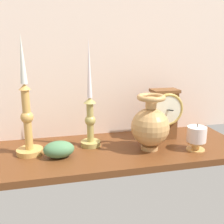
# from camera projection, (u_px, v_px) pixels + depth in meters

# --- Properties ---
(ground_plane) EXTENTS (1.00, 0.36, 0.02)m
(ground_plane) POSITION_uv_depth(u_px,v_px,m) (112.00, 151.00, 1.01)
(ground_plane) COLOR brown
(back_wall) EXTENTS (1.20, 0.02, 0.65)m
(back_wall) POSITION_uv_depth(u_px,v_px,m) (102.00, 57.00, 1.10)
(back_wall) COLOR beige
(back_wall) RESTS_ON ground_plane
(mantel_clock) EXTENTS (0.13, 0.09, 0.20)m
(mantel_clock) POSITION_uv_depth(u_px,v_px,m) (164.00, 113.00, 1.09)
(mantel_clock) COLOR brown
(mantel_clock) RESTS_ON ground_plane
(candlestick_tall_left) EXTENTS (0.09, 0.09, 0.42)m
(candlestick_tall_left) POSITION_uv_depth(u_px,v_px,m) (27.00, 117.00, 0.93)
(candlestick_tall_left) COLOR tan
(candlestick_tall_left) RESTS_ON ground_plane
(candlestick_tall_center) EXTENTS (0.08, 0.08, 0.40)m
(candlestick_tall_center) POSITION_uv_depth(u_px,v_px,m) (90.00, 115.00, 1.00)
(candlestick_tall_center) COLOR tan
(candlestick_tall_center) RESTS_ON ground_plane
(brass_vase_bulbous) EXTENTS (0.14, 0.14, 0.20)m
(brass_vase_bulbous) POSITION_uv_depth(u_px,v_px,m) (150.00, 125.00, 0.98)
(brass_vase_bulbous) COLOR tan
(brass_vase_bulbous) RESTS_ON ground_plane
(pillar_candle_front) EXTENTS (0.07, 0.07, 0.10)m
(pillar_candle_front) POSITION_uv_depth(u_px,v_px,m) (196.00, 137.00, 0.98)
(pillar_candle_front) COLOR tan
(pillar_candle_front) RESTS_ON ground_plane
(ivy_sprig) EXTENTS (0.11, 0.07, 0.06)m
(ivy_sprig) POSITION_uv_depth(u_px,v_px,m) (59.00, 149.00, 0.92)
(ivy_sprig) COLOR #4D7D51
(ivy_sprig) RESTS_ON ground_plane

